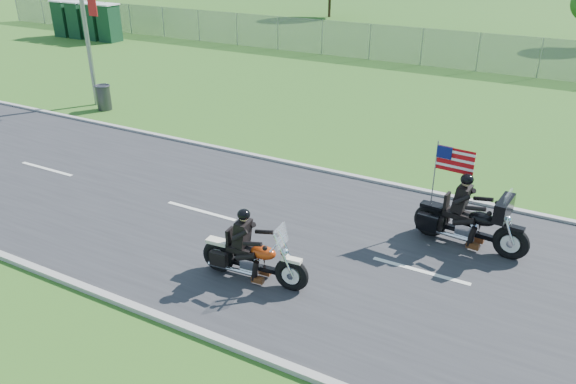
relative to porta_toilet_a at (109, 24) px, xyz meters
The scene contains 12 objects.
ground 27.83m from the porta_toilet_a, 37.69° to the right, with size 420.00×420.00×0.00m, color #225119.
road 27.83m from the porta_toilet_a, 37.69° to the right, with size 120.00×8.00×0.04m, color #28282B.
curb_north 25.55m from the porta_toilet_a, 30.48° to the right, with size 120.00×0.18×0.12m, color #9E9B93.
curb_south 30.47m from the porta_toilet_a, 43.74° to the right, with size 120.00×0.18×0.12m, color #9E9B93.
fence 17.26m from the porta_toilet_a, 10.01° to the left, with size 60.00×0.03×2.00m, color gray.
porta_toilet_a is the anchor object (origin of this frame).
porta_toilet_b 1.40m from the porta_toilet_a, behind, with size 1.10×1.10×2.30m, color #10351D.
porta_toilet_c 2.80m from the porta_toilet_a, behind, with size 1.10×1.10×2.30m, color #10351D.
porta_toilet_d 4.20m from the porta_toilet_a, behind, with size 1.10×1.10×2.30m, color #10351D.
motorcycle_lead 29.77m from the porta_toilet_a, 39.73° to the right, with size 2.53×0.72×1.70m.
motorcycle_follow 30.77m from the porta_toilet_a, 29.99° to the right, with size 2.76×0.93×2.30m.
trash_can 15.75m from the porta_toilet_a, 46.34° to the right, with size 0.58×0.58×1.00m, color #323237.
Camera 1 is at (6.44, -10.59, 6.96)m, focal length 35.00 mm.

